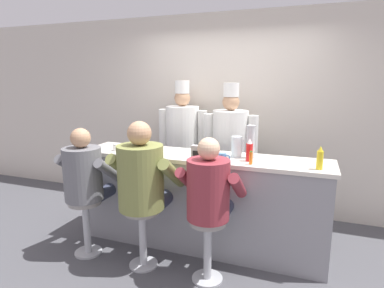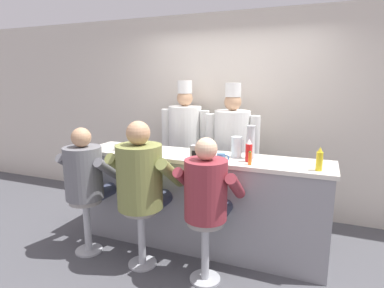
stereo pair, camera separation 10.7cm
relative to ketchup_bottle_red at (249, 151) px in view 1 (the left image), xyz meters
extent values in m
plane|color=#4C4C51|center=(-0.54, -0.21, -1.14)|extent=(20.00, 20.00, 0.00)
cube|color=beige|center=(-0.54, 1.29, 0.21)|extent=(10.00, 0.06, 2.70)
cube|color=gray|center=(-0.54, 0.07, -0.64)|extent=(2.65, 0.55, 0.99)
cube|color=silver|center=(-0.54, 0.07, -0.13)|extent=(2.70, 0.57, 0.04)
cylinder|color=red|center=(0.00, 0.00, -0.02)|extent=(0.07, 0.07, 0.18)
cone|color=white|center=(0.00, 0.00, 0.10)|extent=(0.05, 0.05, 0.05)
cylinder|color=yellow|center=(0.64, -0.08, -0.02)|extent=(0.06, 0.06, 0.17)
cone|color=yellow|center=(0.64, -0.08, 0.08)|extent=(0.05, 0.05, 0.05)
cylinder|color=orange|center=(0.04, -0.12, -0.05)|extent=(0.03, 0.03, 0.12)
cylinder|color=#287F2D|center=(0.04, -0.12, 0.02)|extent=(0.02, 0.02, 0.01)
cylinder|color=silver|center=(-0.16, 0.13, 0.00)|extent=(0.11, 0.11, 0.21)
cube|color=silver|center=(-0.09, 0.13, 0.01)|extent=(0.01, 0.01, 0.13)
cylinder|color=white|center=(-1.23, -0.04, -0.10)|extent=(0.26, 0.26, 0.02)
ellipsoid|color=#E0BC60|center=(-1.23, -0.04, -0.07)|extent=(0.12, 0.09, 0.03)
cylinder|color=#4C7FB7|center=(-0.43, 0.04, -0.08)|extent=(0.14, 0.14, 0.06)
cylinder|color=white|center=(-1.49, -0.05, -0.07)|extent=(0.08, 0.08, 0.08)
torus|color=white|center=(-1.44, -0.05, -0.06)|extent=(0.06, 0.01, 0.06)
cylinder|color=#4C7AB2|center=(-0.25, -0.11, -0.06)|extent=(0.08, 0.08, 0.08)
torus|color=#4C7AB2|center=(-0.19, -0.11, -0.06)|extent=(0.06, 0.01, 0.06)
cylinder|color=#B7BABF|center=(-0.01, 0.13, 0.06)|extent=(0.08, 0.08, 0.33)
cylinder|color=silver|center=(-0.01, 0.13, 0.23)|extent=(0.09, 0.09, 0.01)
cube|color=silver|center=(-0.49, -0.14, -0.03)|extent=(0.11, 0.06, 0.15)
cube|color=black|center=(-0.49, -0.17, -0.03)|extent=(0.07, 0.01, 0.05)
cylinder|color=#B2B5BA|center=(-1.59, -0.52, -1.13)|extent=(0.28, 0.28, 0.02)
cylinder|color=#B2B5BA|center=(-1.59, -0.52, -0.83)|extent=(0.07, 0.07, 0.57)
cylinder|color=gray|center=(-1.59, -0.52, -0.55)|extent=(0.33, 0.33, 0.05)
cylinder|color=#33384C|center=(-1.69, -0.33, -0.51)|extent=(0.14, 0.38, 0.14)
cylinder|color=#33384C|center=(-1.49, -0.33, -0.51)|extent=(0.14, 0.38, 0.14)
cylinder|color=slate|center=(-1.59, -0.52, -0.26)|extent=(0.38, 0.38, 0.54)
cylinder|color=slate|center=(-1.83, -0.41, -0.23)|extent=(0.10, 0.41, 0.33)
cylinder|color=slate|center=(-1.35, -0.41, -0.23)|extent=(0.10, 0.41, 0.33)
sphere|color=tan|center=(-1.59, -0.52, 0.11)|extent=(0.20, 0.20, 0.20)
cylinder|color=#B2B5BA|center=(-0.92, -0.52, -1.13)|extent=(0.28, 0.28, 0.02)
cylinder|color=#B2B5BA|center=(-0.92, -0.52, -0.83)|extent=(0.07, 0.07, 0.57)
cylinder|color=gray|center=(-0.92, -0.52, -0.55)|extent=(0.33, 0.33, 0.05)
cylinder|color=#33384C|center=(-1.03, -0.30, -0.51)|extent=(0.16, 0.44, 0.16)
cylinder|color=#33384C|center=(-0.81, -0.30, -0.51)|extent=(0.16, 0.44, 0.16)
cylinder|color=olive|center=(-0.92, -0.52, -0.22)|extent=(0.44, 0.44, 0.62)
cylinder|color=olive|center=(-1.20, -0.40, -0.19)|extent=(0.11, 0.47, 0.38)
cylinder|color=olive|center=(-0.65, -0.40, -0.19)|extent=(0.11, 0.47, 0.38)
sphere|color=tan|center=(-0.92, -0.52, 0.20)|extent=(0.22, 0.22, 0.22)
cylinder|color=#B2B5BA|center=(-0.26, -0.52, -1.13)|extent=(0.28, 0.28, 0.02)
cylinder|color=#B2B5BA|center=(-0.26, -0.52, -0.83)|extent=(0.07, 0.07, 0.57)
cylinder|color=gray|center=(-0.26, -0.52, -0.55)|extent=(0.33, 0.33, 0.05)
cylinder|color=#33384C|center=(-0.35, -0.33, -0.51)|extent=(0.14, 0.38, 0.14)
cylinder|color=#33384C|center=(-0.16, -0.33, -0.51)|extent=(0.14, 0.38, 0.14)
cylinder|color=maroon|center=(-0.26, -0.52, -0.26)|extent=(0.38, 0.38, 0.54)
cylinder|color=maroon|center=(-0.50, -0.41, -0.23)|extent=(0.10, 0.41, 0.33)
cylinder|color=maroon|center=(-0.02, -0.41, -0.23)|extent=(0.10, 0.41, 0.33)
sphere|color=#DBB28E|center=(-0.26, -0.52, 0.11)|extent=(0.20, 0.20, 0.20)
cube|color=#232328|center=(-1.11, 0.99, -0.72)|extent=(0.35, 0.19, 0.84)
cube|color=white|center=(-1.11, 0.94, -0.55)|extent=(0.31, 0.02, 0.50)
cylinder|color=white|center=(-1.11, 0.99, 0.01)|extent=(0.45, 0.45, 0.63)
sphere|color=tan|center=(-1.11, 0.99, 0.43)|extent=(0.22, 0.22, 0.22)
cylinder|color=white|center=(-1.11, 0.99, 0.58)|extent=(0.19, 0.19, 0.17)
cylinder|color=white|center=(-1.40, 0.99, 0.01)|extent=(0.13, 0.13, 0.53)
cylinder|color=white|center=(-0.82, 0.99, 0.01)|extent=(0.13, 0.13, 0.53)
cube|color=#232328|center=(-0.39, 0.83, -0.73)|extent=(0.34, 0.19, 0.82)
cube|color=white|center=(-0.39, 0.78, -0.56)|extent=(0.31, 0.02, 0.49)
cylinder|color=white|center=(-0.39, 0.83, -0.01)|extent=(0.45, 0.45, 0.62)
sphere|color=tan|center=(-0.39, 0.83, 0.41)|extent=(0.21, 0.21, 0.21)
cylinder|color=white|center=(-0.39, 0.83, 0.56)|extent=(0.19, 0.19, 0.17)
cylinder|color=white|center=(-0.68, 0.83, -0.01)|extent=(0.12, 0.12, 0.52)
cylinder|color=white|center=(-0.11, 0.83, -0.01)|extent=(0.12, 0.12, 0.52)
camera|label=1|loc=(0.54, -3.07, 0.69)|focal=30.00mm
camera|label=2|loc=(0.64, -3.03, 0.69)|focal=30.00mm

